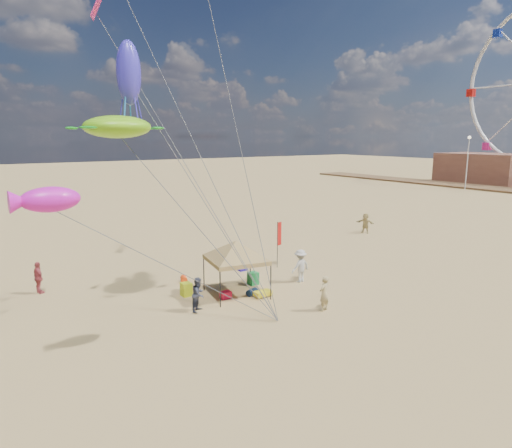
% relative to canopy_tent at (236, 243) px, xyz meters
% --- Properties ---
extents(ground, '(280.00, 280.00, 0.00)m').
position_rel_canopy_tent_xyz_m(ground, '(0.18, -4.56, -2.79)').
color(ground, tan).
rests_on(ground, ground).
extents(canopy_tent, '(5.35, 5.35, 3.35)m').
position_rel_canopy_tent_xyz_m(canopy_tent, '(0.00, 0.00, 0.00)').
color(canopy_tent, black).
rests_on(canopy_tent, ground).
extents(feather_flag, '(0.43, 0.17, 2.94)m').
position_rel_canopy_tent_xyz_m(feather_flag, '(4.92, 2.92, -0.82)').
color(feather_flag, black).
rests_on(feather_flag, ground).
extents(cooler_red, '(0.54, 0.38, 0.38)m').
position_rel_canopy_tent_xyz_m(cooler_red, '(-0.76, -0.17, -2.60)').
color(cooler_red, red).
rests_on(cooler_red, ground).
extents(cooler_blue, '(0.54, 0.38, 0.38)m').
position_rel_canopy_tent_xyz_m(cooler_blue, '(2.61, 3.54, -2.60)').
color(cooler_blue, '#2413A1').
rests_on(cooler_blue, ground).
extents(bag_navy, '(0.69, 0.54, 0.36)m').
position_rel_canopy_tent_xyz_m(bag_navy, '(0.63, -0.53, -2.61)').
color(bag_navy, '#0D1E3A').
rests_on(bag_navy, ground).
extents(bag_orange, '(0.54, 0.69, 0.36)m').
position_rel_canopy_tent_xyz_m(bag_orange, '(-1.38, 3.46, -2.61)').
color(bag_orange, '#ED3F0D').
rests_on(bag_orange, ground).
extents(chair_green, '(0.50, 0.50, 0.70)m').
position_rel_canopy_tent_xyz_m(chair_green, '(1.67, 0.94, -2.44)').
color(chair_green, '#1A9340').
rests_on(chair_green, ground).
extents(chair_yellow, '(0.50, 0.50, 0.70)m').
position_rel_canopy_tent_xyz_m(chair_yellow, '(-2.24, 1.32, -2.44)').
color(chair_yellow, '#BED818').
rests_on(chair_yellow, ground).
extents(crate_grey, '(0.34, 0.30, 0.28)m').
position_rel_canopy_tent_xyz_m(crate_grey, '(0.69, -0.82, -2.65)').
color(crate_grey, slate).
rests_on(crate_grey, ground).
extents(beach_cart, '(0.90, 0.50, 0.24)m').
position_rel_canopy_tent_xyz_m(beach_cart, '(0.95, -1.04, -2.59)').
color(beach_cart, yellow).
rests_on(beach_cart, ground).
extents(person_near_a, '(0.72, 0.58, 1.71)m').
position_rel_canopy_tent_xyz_m(person_near_a, '(2.27, -4.21, -1.94)').
color(person_near_a, tan).
rests_on(person_near_a, ground).
extents(person_near_b, '(1.01, 0.99, 1.64)m').
position_rel_canopy_tent_xyz_m(person_near_b, '(-2.64, -0.90, -1.97)').
color(person_near_b, '#3C4052').
rests_on(person_near_b, ground).
extents(person_near_c, '(1.27, 0.81, 1.88)m').
position_rel_canopy_tent_xyz_m(person_near_c, '(4.13, -0.18, -1.85)').
color(person_near_c, beige).
rests_on(person_near_c, ground).
extents(person_far_a, '(0.62, 1.07, 1.72)m').
position_rel_canopy_tent_xyz_m(person_far_a, '(-8.50, 5.97, -1.93)').
color(person_far_a, '#B8464D').
rests_on(person_far_a, ground).
extents(person_far_c, '(1.13, 1.68, 1.74)m').
position_rel_canopy_tent_xyz_m(person_far_c, '(17.27, 7.10, -1.92)').
color(person_far_c, tan).
rests_on(person_far_c, ground).
extents(building_north, '(10.00, 14.00, 5.20)m').
position_rel_canopy_tent_xyz_m(building_north, '(67.18, 25.44, -0.19)').
color(building_north, '#8C5947').
rests_on(building_north, ground).
extents(lamp_north, '(0.50, 0.50, 8.25)m').
position_rel_canopy_tent_xyz_m(lamp_north, '(55.18, 21.44, 2.73)').
color(lamp_north, silver).
rests_on(lamp_north, ground).
extents(turtle_kite, '(3.40, 2.95, 0.98)m').
position_rel_canopy_tent_xyz_m(turtle_kite, '(-5.54, 0.72, 5.75)').
color(turtle_kite, '#74C915').
rests_on(turtle_kite, ground).
extents(fish_kite, '(2.05, 1.44, 0.83)m').
position_rel_canopy_tent_xyz_m(fish_kite, '(-9.21, -3.76, 3.37)').
color(fish_kite, '#DE17BF').
rests_on(fish_kite, ground).
extents(squid_kite, '(1.30, 1.30, 2.80)m').
position_rel_canopy_tent_xyz_m(squid_kite, '(-4.74, 1.23, 8.12)').
color(squid_kite, '#3E33D2').
rests_on(squid_kite, ground).
extents(stunt_kite_pink, '(0.88, 1.25, 1.05)m').
position_rel_canopy_tent_xyz_m(stunt_kite_pink, '(-4.59, 6.20, 11.90)').
color(stunt_kite_pink, '#FF277D').
rests_on(stunt_kite_pink, ground).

